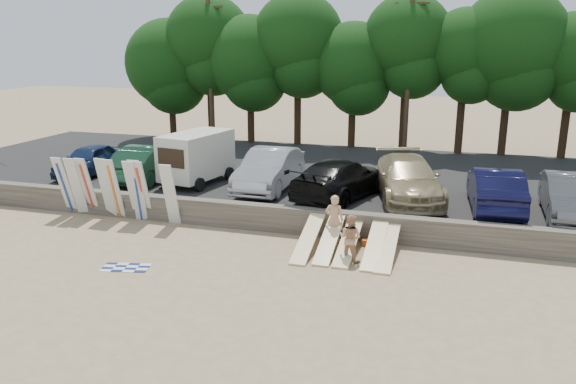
% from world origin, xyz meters
% --- Properties ---
extents(ground, '(120.00, 120.00, 0.00)m').
position_xyz_m(ground, '(0.00, 0.00, 0.00)').
color(ground, tan).
rests_on(ground, ground).
extents(seawall, '(44.00, 0.50, 1.00)m').
position_xyz_m(seawall, '(0.00, 3.00, 0.50)').
color(seawall, '#6B6356').
rests_on(seawall, ground).
extents(parking_lot, '(44.00, 14.50, 0.70)m').
position_xyz_m(parking_lot, '(0.00, 10.50, 0.35)').
color(parking_lot, '#282828').
rests_on(parking_lot, ground).
extents(treeline, '(32.82, 6.02, 9.26)m').
position_xyz_m(treeline, '(-0.70, 17.56, 6.44)').
color(treeline, '#382616').
rests_on(treeline, parking_lot).
extents(utility_poles, '(25.80, 0.26, 9.00)m').
position_xyz_m(utility_poles, '(2.00, 16.00, 5.43)').
color(utility_poles, '#473321').
rests_on(utility_poles, parking_lot).
extents(box_trailer, '(2.60, 3.93, 2.33)m').
position_xyz_m(box_trailer, '(-6.50, 6.45, 2.01)').
color(box_trailer, beige).
rests_on(box_trailer, parking_lot).
extents(car_0, '(1.75, 4.29, 1.46)m').
position_xyz_m(car_0, '(-12.30, 6.51, 1.43)').
color(car_0, '#142448').
rests_on(car_0, parking_lot).
extents(car_1, '(1.93, 5.12, 1.67)m').
position_xyz_m(car_1, '(-8.96, 6.46, 1.54)').
color(car_1, '#153B26').
rests_on(car_1, parking_lot).
extents(car_2, '(1.91, 5.34, 1.75)m').
position_xyz_m(car_2, '(-2.99, 6.42, 1.58)').
color(car_2, '#A2A3A7').
rests_on(car_2, parking_lot).
extents(car_3, '(3.86, 6.00, 1.62)m').
position_xyz_m(car_3, '(0.30, 5.96, 1.51)').
color(car_3, black).
rests_on(car_3, parking_lot).
extents(car_4, '(3.76, 6.26, 1.70)m').
position_xyz_m(car_4, '(2.98, 6.55, 1.55)').
color(car_4, '#9A8A62').
rests_on(car_4, parking_lot).
extents(car_5, '(2.06, 5.15, 1.66)m').
position_xyz_m(car_5, '(6.37, 5.93, 1.53)').
color(car_5, black).
rests_on(car_5, parking_lot).
extents(car_6, '(1.79, 4.82, 1.57)m').
position_xyz_m(car_6, '(8.94, 5.67, 1.49)').
color(car_6, '#46484B').
rests_on(car_6, parking_lot).
extents(surfboard_upright_0, '(0.53, 0.81, 2.51)m').
position_xyz_m(surfboard_upright_0, '(-10.62, 2.47, 1.26)').
color(surfboard_upright_0, silver).
rests_on(surfboard_upright_0, ground).
extents(surfboard_upright_1, '(0.53, 0.78, 2.52)m').
position_xyz_m(surfboard_upright_1, '(-10.04, 2.45, 1.26)').
color(surfboard_upright_1, silver).
rests_on(surfboard_upright_1, ground).
extents(surfboard_upright_2, '(0.56, 0.80, 2.52)m').
position_xyz_m(surfboard_upright_2, '(-9.57, 2.55, 1.26)').
color(surfboard_upright_2, silver).
rests_on(surfboard_upright_2, ground).
extents(surfboard_upright_3, '(0.56, 0.66, 2.55)m').
position_xyz_m(surfboard_upright_3, '(-8.70, 2.54, 1.28)').
color(surfboard_upright_3, silver).
rests_on(surfboard_upright_3, ground).
extents(surfboard_upright_4, '(0.55, 0.68, 2.55)m').
position_xyz_m(surfboard_upright_4, '(-8.30, 2.52, 1.27)').
color(surfboard_upright_4, silver).
rests_on(surfboard_upright_4, ground).
extents(surfboard_upright_5, '(0.52, 0.74, 2.53)m').
position_xyz_m(surfboard_upright_5, '(-7.42, 2.56, 1.26)').
color(surfboard_upright_5, silver).
rests_on(surfboard_upright_5, ground).
extents(surfboard_upright_6, '(0.53, 0.56, 2.57)m').
position_xyz_m(surfboard_upright_6, '(-7.25, 2.54, 1.28)').
color(surfboard_upright_6, silver).
rests_on(surfboard_upright_6, ground).
extents(surfboard_upright_7, '(0.53, 0.72, 2.53)m').
position_xyz_m(surfboard_upright_7, '(-7.06, 2.60, 1.27)').
color(surfboard_upright_7, silver).
rests_on(surfboard_upright_7, ground).
extents(surfboard_upright_8, '(0.53, 0.74, 2.53)m').
position_xyz_m(surfboard_upright_8, '(-5.74, 2.44, 1.26)').
color(surfboard_upright_8, silver).
rests_on(surfboard_upright_8, ground).
extents(surfboard_low_0, '(0.56, 2.90, 0.92)m').
position_xyz_m(surfboard_low_0, '(0.11, 1.31, 0.46)').
color(surfboard_low_0, '#FFE3A0').
rests_on(surfboard_low_0, ground).
extents(surfboard_low_1, '(0.56, 2.88, 0.98)m').
position_xyz_m(surfboard_low_1, '(0.85, 1.44, 0.49)').
color(surfboard_low_1, '#FFE3A0').
rests_on(surfboard_low_1, ground).
extents(surfboard_low_2, '(0.56, 2.92, 0.81)m').
position_xyz_m(surfboard_low_2, '(1.50, 1.46, 0.41)').
color(surfboard_low_2, '#FFE3A0').
rests_on(surfboard_low_2, ground).
extents(surfboard_low_3, '(0.56, 2.91, 0.88)m').
position_xyz_m(surfboard_low_3, '(2.42, 1.43, 0.44)').
color(surfboard_low_3, '#FFE3A0').
rests_on(surfboard_low_3, ground).
extents(surfboard_low_4, '(0.56, 2.92, 0.81)m').
position_xyz_m(surfboard_low_4, '(2.84, 1.39, 0.40)').
color(surfboard_low_4, '#FFE3A0').
rests_on(surfboard_low_4, ground).
extents(beachgoer_a, '(0.68, 0.45, 1.84)m').
position_xyz_m(beachgoer_a, '(0.84, 2.19, 0.92)').
color(beachgoer_a, tan).
rests_on(beachgoer_a, ground).
extents(beachgoer_b, '(0.92, 0.80, 1.60)m').
position_xyz_m(beachgoer_b, '(1.67, 0.82, 0.80)').
color(beachgoer_b, tan).
rests_on(beachgoer_b, ground).
extents(cooler, '(0.46, 0.41, 0.32)m').
position_xyz_m(cooler, '(1.26, 2.31, 0.16)').
color(cooler, '#238145').
rests_on(cooler, ground).
extents(gear_bag, '(0.31, 0.26, 0.22)m').
position_xyz_m(gear_bag, '(1.99, 2.40, 0.11)').
color(gear_bag, orange).
rests_on(gear_bag, ground).
extents(beach_towel, '(1.79, 1.79, 0.00)m').
position_xyz_m(beach_towel, '(-5.12, -1.85, 0.01)').
color(beach_towel, white).
rests_on(beach_towel, ground).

